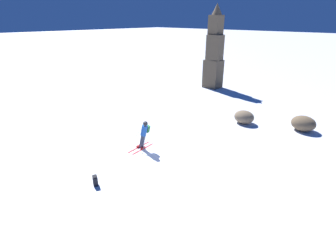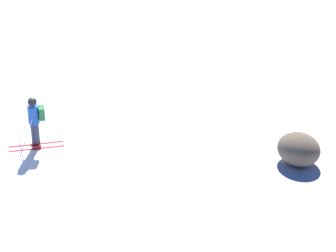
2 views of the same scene
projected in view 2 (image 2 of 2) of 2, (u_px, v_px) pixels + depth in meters
ground_plane at (35, 159)px, 17.67m from camera, size 300.00×300.00×0.00m
skier at (35, 120)px, 17.87m from camera, size 1.28×1.84×1.91m
exposed_boulder_1 at (299, 149)px, 17.21m from camera, size 1.50×1.27×0.97m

